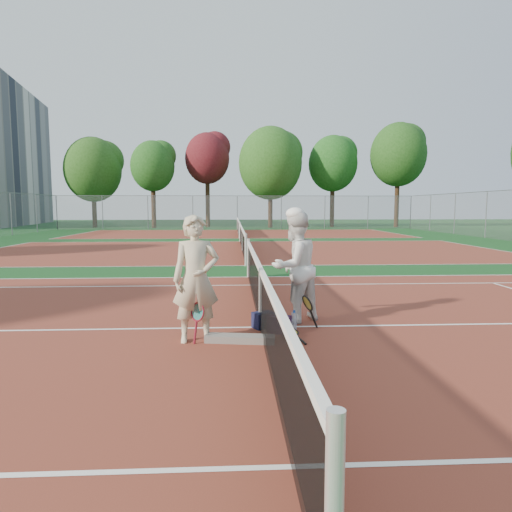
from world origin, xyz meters
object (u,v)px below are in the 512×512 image
(player_a, at_px, (196,279))
(player_b, at_px, (295,267))
(net_main, at_px, (260,297))
(racket_black_held, at_px, (307,313))
(racket_spare, at_px, (291,333))
(sports_bag_navy, at_px, (264,320))
(water_bottle, at_px, (294,322))
(sports_bag_purple, at_px, (279,324))
(racket_red, at_px, (198,323))

(player_a, relative_size, player_b, 0.98)
(net_main, xyz_separation_m, player_a, (-1.00, -0.73, 0.43))
(racket_black_held, bearing_deg, racket_spare, 29.39)
(player_a, relative_size, sports_bag_navy, 5.58)
(racket_black_held, bearing_deg, water_bottle, -3.27)
(racket_spare, bearing_deg, sports_bag_purple, 10.57)
(sports_bag_purple, bearing_deg, water_bottle, 21.23)
(player_a, bearing_deg, sports_bag_navy, 25.81)
(racket_black_held, height_order, water_bottle, racket_black_held)
(sports_bag_navy, bearing_deg, racket_spare, -55.52)
(player_a, relative_size, water_bottle, 6.29)
(net_main, distance_m, sports_bag_navy, 0.38)
(sports_bag_navy, bearing_deg, sports_bag_purple, -53.16)
(player_a, bearing_deg, sports_bag_purple, 9.32)
(player_b, xyz_separation_m, water_bottle, (-0.09, -0.63, -0.81))
(water_bottle, bearing_deg, player_b, 82.01)
(net_main, xyz_separation_m, water_bottle, (0.53, -0.24, -0.36))
(racket_red, xyz_separation_m, racket_spare, (1.41, 0.22, -0.24))
(racket_black_held, relative_size, sports_bag_purple, 1.65)
(racket_black_held, xyz_separation_m, sports_bag_purple, (-0.48, -0.19, -0.14))
(water_bottle, bearing_deg, net_main, 156.18)
(player_a, relative_size, racket_spare, 3.15)
(water_bottle, bearing_deg, sports_bag_purple, -158.77)
(net_main, bearing_deg, sports_bag_navy, -30.51)
(racket_red, bearing_deg, player_a, 52.10)
(sports_bag_navy, bearing_deg, player_a, -146.12)
(racket_red, distance_m, water_bottle, 1.62)
(sports_bag_navy, bearing_deg, water_bottle, -23.07)
(net_main, distance_m, sports_bag_purple, 0.57)
(net_main, height_order, racket_red, net_main)
(racket_black_held, height_order, racket_spare, racket_black_held)
(player_b, bearing_deg, player_a, 0.03)
(racket_red, bearing_deg, racket_black_held, -34.61)
(player_a, bearing_deg, racket_red, -80.67)
(racket_black_held, relative_size, racket_spare, 0.93)
(net_main, relative_size, sports_bag_navy, 32.50)
(net_main, relative_size, water_bottle, 36.60)
(net_main, distance_m, player_b, 0.86)
(racket_red, height_order, sports_bag_purple, racket_red)
(player_b, distance_m, sports_bag_purple, 1.15)
(racket_spare, height_order, sports_bag_navy, sports_bag_navy)
(racket_black_held, bearing_deg, player_a, -5.59)
(net_main, height_order, racket_black_held, net_main)
(net_main, relative_size, player_a, 5.82)
(sports_bag_purple, bearing_deg, racket_spare, -58.53)
(sports_bag_navy, bearing_deg, player_b, 36.56)
(sports_bag_navy, height_order, water_bottle, water_bottle)
(racket_red, relative_size, racket_spare, 0.99)
(racket_spare, xyz_separation_m, water_bottle, (0.10, 0.35, 0.09))
(net_main, bearing_deg, racket_red, -140.46)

